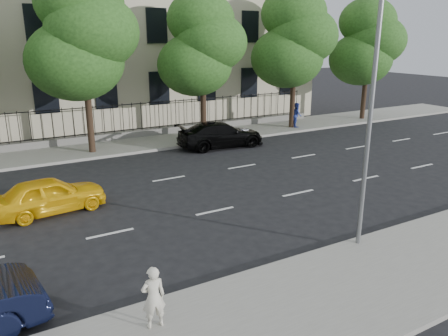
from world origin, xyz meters
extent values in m
plane|color=black|center=(0.00, 0.00, 0.00)|extent=(120.00, 120.00, 0.00)
cube|color=gray|center=(0.00, -4.00, 0.07)|extent=(60.00, 4.00, 0.15)
cube|color=gray|center=(0.00, 14.00, 0.07)|extent=(60.00, 4.00, 0.15)
cube|color=slate|center=(0.00, 15.70, 0.35)|extent=(30.00, 0.50, 0.40)
cube|color=black|center=(0.00, 15.70, 0.65)|extent=(28.80, 0.05, 0.05)
cube|color=black|center=(0.00, 15.70, 2.25)|extent=(28.80, 0.05, 0.05)
cylinder|color=slate|center=(2.50, -2.30, 4.15)|extent=(0.14, 0.14, 8.00)
cylinder|color=#382619|center=(-2.00, 13.20, 1.81)|extent=(0.36, 0.36, 3.32)
ellipsoid|color=#1F4316|center=(-2.40, 13.50, 5.09)|extent=(5.13, 5.13, 4.21)
ellipsoid|color=#1F4316|center=(-1.50, 13.00, 6.58)|extent=(4.86, 4.86, 4.00)
ellipsoid|color=#1F4316|center=(-1.90, 13.60, 8.06)|extent=(4.59, 4.59, 3.78)
cylinder|color=#382619|center=(5.00, 13.20, 1.69)|extent=(0.36, 0.36, 3.08)
ellipsoid|color=#1F4316|center=(4.60, 13.50, 4.67)|extent=(4.56, 4.56, 3.74)
ellipsoid|color=#1F4316|center=(5.50, 13.00, 5.99)|extent=(4.32, 4.32, 3.55)
ellipsoid|color=#1F4316|center=(5.10, 13.60, 7.31)|extent=(4.08, 4.08, 3.36)
cylinder|color=#382619|center=(12.00, 13.20, 1.76)|extent=(0.36, 0.36, 3.22)
ellipsoid|color=#1F4316|center=(11.60, 13.50, 4.93)|extent=(4.94, 4.94, 4.06)
ellipsoid|color=#1F4316|center=(12.50, 13.00, 6.36)|extent=(4.68, 4.68, 3.85)
ellipsoid|color=#1F4316|center=(12.10, 13.60, 7.79)|extent=(4.42, 4.42, 3.64)
cylinder|color=#382619|center=(19.00, 13.20, 1.65)|extent=(0.36, 0.36, 3.01)
ellipsoid|color=#1F4316|center=(18.60, 13.50, 4.66)|extent=(4.75, 4.75, 3.90)
ellipsoid|color=#1F4316|center=(19.50, 13.00, 6.04)|extent=(4.50, 4.50, 3.70)
ellipsoid|color=#1F4316|center=(19.10, 13.60, 7.41)|extent=(4.25, 4.25, 3.50)
imported|color=yellow|center=(-5.39, 5.44, 0.68)|extent=(4.17, 2.06, 1.37)
imported|color=black|center=(5.06, 11.09, 0.76)|extent=(5.36, 2.53, 1.51)
imported|color=beige|center=(-4.53, -3.03, 0.89)|extent=(0.56, 0.39, 1.47)
imported|color=#273795|center=(12.35, 13.09, 1.01)|extent=(0.94, 1.03, 1.71)
camera|label=1|loc=(-7.29, -11.01, 6.35)|focal=35.00mm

